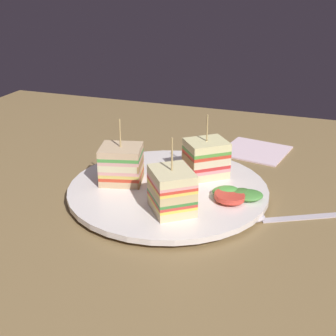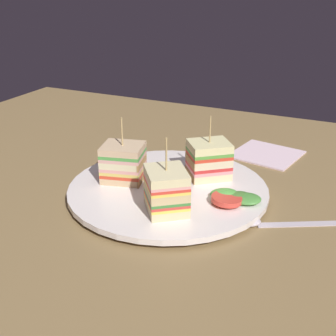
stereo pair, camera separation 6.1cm
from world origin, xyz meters
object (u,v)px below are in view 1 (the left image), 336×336
at_px(sandwich_wedge_1, 206,158).
at_px(napkin, 255,150).
at_px(sandwich_wedge_0, 172,190).
at_px(spoon, 270,217).
at_px(sandwich_wedge_2, 122,164).
at_px(plate, 168,190).

height_order(sandwich_wedge_1, napkin, sandwich_wedge_1).
relative_size(sandwich_wedge_0, spoon, 0.69).
bearing_deg(napkin, sandwich_wedge_2, -125.64).
distance_m(plate, napkin, 0.24).
distance_m(plate, sandwich_wedge_1, 0.08).
bearing_deg(sandwich_wedge_0, sandwich_wedge_2, 21.68).
distance_m(sandwich_wedge_2, napkin, 0.29).
distance_m(sandwich_wedge_1, spoon, 0.14).
bearing_deg(sandwich_wedge_1, plate, 16.44).
bearing_deg(sandwich_wedge_0, spoon, -107.63).
bearing_deg(napkin, plate, -112.53).
distance_m(plate, spoon, 0.16).
xyz_separation_m(sandwich_wedge_1, sandwich_wedge_2, (-0.11, -0.06, -0.00)).
bearing_deg(plate, sandwich_wedge_1, 55.05).
xyz_separation_m(plate, sandwich_wedge_1, (0.04, 0.06, 0.03)).
bearing_deg(sandwich_wedge_2, napkin, 40.10).
bearing_deg(sandwich_wedge_2, sandwich_wedge_0, -45.35).
bearing_deg(sandwich_wedge_1, sandwich_wedge_2, -8.86).
xyz_separation_m(spoon, napkin, (-0.06, 0.25, -0.00)).
bearing_deg(spoon, sandwich_wedge_1, -63.37).
relative_size(plate, sandwich_wedge_0, 2.88).
relative_size(plate, sandwich_wedge_2, 3.00).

